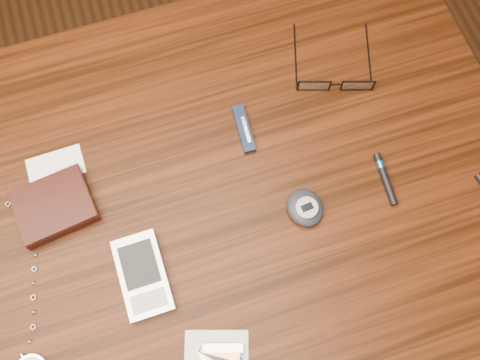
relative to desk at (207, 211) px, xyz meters
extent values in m
plane|color=#472814|center=(0.00, 0.00, -0.65)|extent=(3.80, 3.80, 0.00)
cube|color=#381708|center=(0.00, 0.00, 0.08)|extent=(1.00, 0.70, 0.03)
cylinder|color=#4C2814|center=(0.45, -0.30, -0.29)|extent=(0.05, 0.05, 0.71)
cylinder|color=#4C2814|center=(0.45, 0.30, -0.29)|extent=(0.05, 0.05, 0.71)
cube|color=black|center=(-0.22, 0.04, 0.11)|extent=(0.12, 0.10, 0.02)
cube|color=black|center=(-0.22, 0.04, 0.12)|extent=(0.12, 0.10, 0.00)
cube|color=white|center=(-0.21, 0.11, 0.10)|extent=(0.09, 0.05, 0.00)
cube|color=black|center=(0.22, 0.11, 0.12)|extent=(0.05, 0.02, 0.03)
cube|color=white|center=(0.22, 0.11, 0.12)|extent=(0.05, 0.02, 0.02)
cylinder|color=black|center=(0.21, 0.18, 0.10)|extent=(0.04, 0.12, 0.00)
cube|color=black|center=(0.29, 0.09, 0.12)|extent=(0.05, 0.02, 0.03)
cube|color=white|center=(0.29, 0.09, 0.12)|extent=(0.05, 0.02, 0.02)
cylinder|color=black|center=(0.33, 0.14, 0.10)|extent=(0.04, 0.12, 0.00)
cube|color=black|center=(0.25, 0.10, 0.12)|extent=(0.02, 0.01, 0.00)
cylinder|color=silver|center=(-0.30, -0.15, 0.11)|extent=(0.01, 0.01, 0.01)
torus|color=silver|center=(-0.29, -0.14, 0.10)|extent=(0.01, 0.01, 0.01)
torus|color=silver|center=(-0.28, -0.12, 0.10)|extent=(0.01, 0.01, 0.00)
torus|color=silver|center=(-0.28, -0.10, 0.10)|extent=(0.01, 0.01, 0.01)
torus|color=silver|center=(-0.27, -0.08, 0.10)|extent=(0.01, 0.01, 0.00)
torus|color=silver|center=(-0.27, -0.06, 0.10)|extent=(0.01, 0.01, 0.01)
torus|color=silver|center=(-0.27, -0.04, 0.10)|extent=(0.01, 0.01, 0.00)
torus|color=silver|center=(-0.26, -0.02, 0.10)|extent=(0.01, 0.00, 0.01)
torus|color=silver|center=(-0.26, 0.00, 0.10)|extent=(0.01, 0.01, 0.00)
torus|color=silver|center=(-0.26, 0.02, 0.10)|extent=(0.01, 0.00, 0.01)
torus|color=silver|center=(-0.26, 0.04, 0.10)|extent=(0.01, 0.01, 0.00)
torus|color=silver|center=(-0.27, 0.06, 0.10)|extent=(0.01, 0.01, 0.01)
torus|color=silver|center=(-0.29, 0.07, 0.10)|extent=(0.01, 0.01, 0.00)
cube|color=#B2B3B7|center=(-0.12, -0.10, 0.11)|extent=(0.06, 0.12, 0.02)
cube|color=black|center=(-0.12, -0.08, 0.12)|extent=(0.05, 0.06, 0.00)
cube|color=#9FA0A6|center=(-0.12, -0.14, 0.12)|extent=(0.05, 0.03, 0.00)
ellipsoid|color=#1F212B|center=(0.14, -0.07, 0.11)|extent=(0.06, 0.06, 0.02)
cylinder|color=#919399|center=(0.14, -0.08, 0.12)|extent=(0.03, 0.03, 0.00)
cube|color=black|center=(0.14, -0.08, 0.13)|extent=(0.02, 0.01, 0.00)
cube|color=black|center=(-0.05, -0.24, 0.11)|extent=(0.05, 0.05, 0.00)
cube|color=olive|center=(-0.04, -0.23, 0.11)|extent=(0.05, 0.04, 0.00)
cube|color=silver|center=(-0.04, -0.23, 0.11)|extent=(0.05, 0.03, 0.00)
cube|color=#0D1933|center=(0.09, 0.08, 0.11)|extent=(0.02, 0.08, 0.01)
cube|color=#B5B5B9|center=(0.09, 0.07, 0.11)|extent=(0.01, 0.05, 0.00)
cylinder|color=black|center=(0.27, -0.07, 0.11)|extent=(0.02, 0.08, 0.01)
cylinder|color=#2265A6|center=(0.27, -0.04, 0.11)|extent=(0.01, 0.01, 0.01)
camera|label=1|loc=(-0.03, -0.26, 0.87)|focal=40.00mm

